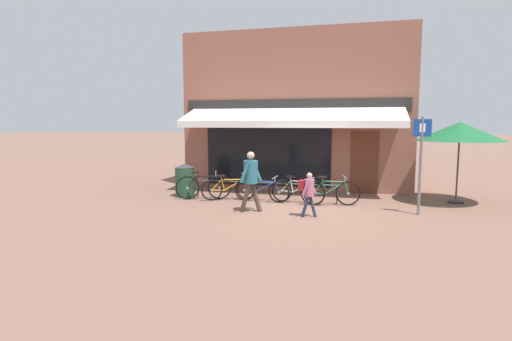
% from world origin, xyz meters
% --- Properties ---
extents(ground_plane, '(160.00, 160.00, 0.00)m').
position_xyz_m(ground_plane, '(0.00, 0.00, 0.00)').
color(ground_plane, brown).
extents(shop_front, '(8.14, 4.49, 5.61)m').
position_xyz_m(shop_front, '(-0.71, 4.61, 2.80)').
color(shop_front, '#8E5647').
rests_on(shop_front, ground_plane).
extents(bike_rack_rail, '(4.47, 0.04, 0.57)m').
position_xyz_m(bike_rack_rail, '(-1.24, 1.07, 0.49)').
color(bike_rack_rail, '#47494F').
rests_on(bike_rack_rail, ground_plane).
extents(bicycle_black, '(1.65, 0.67, 0.88)m').
position_xyz_m(bicycle_black, '(-3.13, 0.80, 0.40)').
color(bicycle_black, black).
rests_on(bicycle_black, ground_plane).
extents(bicycle_orange, '(1.62, 0.91, 0.81)m').
position_xyz_m(bicycle_orange, '(-2.31, 0.89, 0.36)').
color(bicycle_orange, black).
rests_on(bicycle_orange, ground_plane).
extents(bicycle_blue, '(1.76, 0.52, 0.80)m').
position_xyz_m(bicycle_blue, '(-1.30, 0.87, 0.35)').
color(bicycle_blue, black).
rests_on(bicycle_blue, ground_plane).
extents(bicycle_silver, '(1.67, 0.61, 0.81)m').
position_xyz_m(bicycle_silver, '(-0.20, 0.92, 0.36)').
color(bicycle_silver, black).
rests_on(bicycle_silver, ground_plane).
extents(bicycle_green, '(1.70, 0.53, 0.86)m').
position_xyz_m(bicycle_green, '(0.77, 0.81, 0.39)').
color(bicycle_green, black).
rests_on(bicycle_green, ground_plane).
extents(pedestrian_adult, '(0.59, 0.58, 1.63)m').
position_xyz_m(pedestrian_adult, '(-1.25, -0.53, 0.98)').
color(pedestrian_adult, '#47382D').
rests_on(pedestrian_adult, ground_plane).
extents(pedestrian_child, '(0.48, 0.37, 1.14)m').
position_xyz_m(pedestrian_child, '(0.30, -0.75, 0.71)').
color(pedestrian_child, '#282D47').
rests_on(pedestrian_child, ground_plane).
extents(litter_bin, '(0.63, 0.63, 1.07)m').
position_xyz_m(litter_bin, '(-3.89, 1.12, 0.54)').
color(litter_bin, '#23472D').
rests_on(litter_bin, ground_plane).
extents(parking_sign, '(0.44, 0.07, 2.53)m').
position_xyz_m(parking_sign, '(3.06, 0.18, 1.54)').
color(parking_sign, slate).
rests_on(parking_sign, ground_plane).
extents(cafe_parasol, '(2.46, 2.46, 2.40)m').
position_xyz_m(cafe_parasol, '(4.38, 2.10, 2.12)').
color(cafe_parasol, '#4C3D2D').
rests_on(cafe_parasol, ground_plane).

